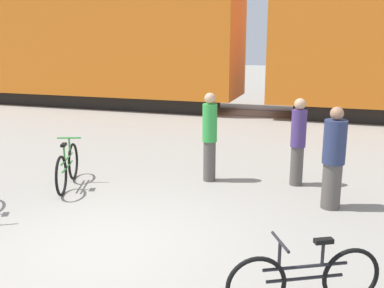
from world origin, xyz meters
The scene contains 9 objects.
ground_plane centered at (0.00, 0.00, 0.00)m, with size 80.00×80.00×0.00m, color gray.
freight_train centered at (0.00, 11.62, 2.95)m, with size 24.63×2.87×5.58m.
rail_near centered at (0.00, 10.90, 0.01)m, with size 36.63×0.07×0.01m, color #4C4238.
rail_far centered at (0.00, 12.34, 0.01)m, with size 36.63×0.07×0.01m, color #4C4238.
bicycle_green centered at (-1.89, 2.02, 0.39)m, with size 0.63×1.63×0.93m.
bicycle_black centered at (2.75, -0.71, 0.35)m, with size 1.55×0.85×0.82m.
person_in_green centered at (0.61, 3.22, 0.92)m, with size 0.29×0.29×1.78m.
person_in_purple centered at (2.30, 3.48, 0.88)m, with size 0.29×0.29×1.71m.
person_in_navy centered at (2.97, 2.42, 0.87)m, with size 0.37×0.37×1.74m.
Camera 1 is at (2.91, -5.14, 2.85)m, focal length 42.00 mm.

